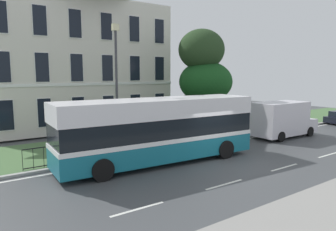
# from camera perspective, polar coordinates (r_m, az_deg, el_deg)

# --- Properties ---
(ground_plane) EXTENTS (60.00, 56.00, 0.18)m
(ground_plane) POSITION_cam_1_polar(r_m,az_deg,el_deg) (16.52, 7.63, -8.03)
(ground_plane) COLOR #424447
(georgian_townhouse) EXTENTS (14.33, 9.42, 12.43)m
(georgian_townhouse) POSITION_cam_1_polar(r_m,az_deg,el_deg) (28.26, -17.18, 11.25)
(georgian_townhouse) COLOR silver
(georgian_townhouse) RESTS_ON ground_plane
(iron_verge_railing) EXTENTS (12.73, 0.04, 0.97)m
(iron_verge_railing) POSITION_cam_1_polar(r_m,az_deg,el_deg) (17.72, -4.15, -4.78)
(iron_verge_railing) COLOR black
(iron_verge_railing) RESTS_ON ground_plane
(evergreen_tree) EXTENTS (5.29, 5.29, 7.92)m
(evergreen_tree) POSITION_cam_1_polar(r_m,az_deg,el_deg) (24.43, 6.17, 4.49)
(evergreen_tree) COLOR #423328
(evergreen_tree) RESTS_ON ground_plane
(single_decker_bus) EXTENTS (10.34, 3.07, 3.19)m
(single_decker_bus) POSITION_cam_1_polar(r_m,az_deg,el_deg) (15.58, -1.63, -2.53)
(single_decker_bus) COLOR #16697E
(single_decker_bus) RESTS_ON ground_plane
(white_panel_van) EXTENTS (5.14, 2.17, 2.46)m
(white_panel_van) POSITION_cam_1_polar(r_m,az_deg,el_deg) (23.29, 19.93, -0.64)
(white_panel_van) COLOR silver
(white_panel_van) RESTS_ON ground_plane
(street_lamp_post) EXTENTS (0.36, 0.24, 6.96)m
(street_lamp_post) POSITION_cam_1_polar(r_m,az_deg,el_deg) (17.82, -9.29, 6.47)
(street_lamp_post) COLOR #333338
(street_lamp_post) RESTS_ON ground_plane
(litter_bin) EXTENTS (0.49, 0.49, 1.10)m
(litter_bin) POSITION_cam_1_polar(r_m,az_deg,el_deg) (16.24, -18.43, -6.12)
(litter_bin) COLOR #4C4742
(litter_bin) RESTS_ON ground_plane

